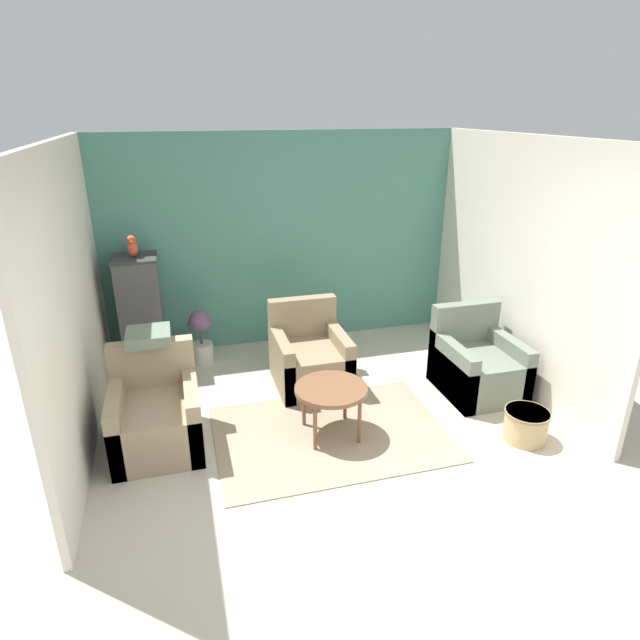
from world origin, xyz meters
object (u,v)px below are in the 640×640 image
object	(u,v)px
armchair_left	(157,417)
armchair_right	(477,366)
parrot	(132,247)
potted_plant	(201,335)
coffee_table	(331,392)
armchair_middle	(309,359)
birdcage	(141,315)
wicker_basket	(526,424)

from	to	relation	value
armchair_left	armchair_right	distance (m)	3.25
parrot	potted_plant	xyz separation A→B (m)	(0.63, -0.04, -1.08)
coffee_table	parrot	world-z (taller)	parrot
armchair_middle	birdcage	xyz separation A→B (m)	(-1.72, 0.88, 0.36)
birdcage	parrot	world-z (taller)	parrot
armchair_right	parrot	distance (m)	3.88
coffee_table	armchair_middle	world-z (taller)	armchair_middle
armchair_left	wicker_basket	distance (m)	3.31
coffee_table	armchair_middle	xyz separation A→B (m)	(0.06, 1.02, -0.16)
armchair_right	parrot	world-z (taller)	parrot
coffee_table	potted_plant	bearing A→B (deg)	119.15
armchair_left	birdcage	size ratio (longest dim) A/B	0.66
wicker_basket	potted_plant	bearing A→B (deg)	138.48
armchair_right	potted_plant	size ratio (longest dim) A/B	1.35
potted_plant	wicker_basket	size ratio (longest dim) A/B	1.63
armchair_right	birdcage	world-z (taller)	birdcage
potted_plant	wicker_basket	distance (m)	3.63
armchair_right	birdcage	size ratio (longest dim) A/B	0.66
parrot	wicker_basket	bearing A→B (deg)	-36.21
armchair_middle	wicker_basket	world-z (taller)	armchair_middle
coffee_table	parrot	distance (m)	2.71
armchair_middle	wicker_basket	distance (m)	2.25
potted_plant	armchair_left	bearing A→B (deg)	-107.21
parrot	armchair_left	bearing A→B (deg)	-85.35
birdcage	wicker_basket	bearing A→B (deg)	-36.18
armchair_middle	wicker_basket	bearing A→B (deg)	-44.05
armchair_left	armchair_middle	xyz separation A→B (m)	(1.59, 0.76, 0.00)
coffee_table	armchair_right	size ratio (longest dim) A/B	0.75
armchair_left	potted_plant	xyz separation A→B (m)	(0.49, 1.60, 0.06)
coffee_table	birdcage	world-z (taller)	birdcage
armchair_right	armchair_middle	bearing A→B (deg)	159.10
armchair_middle	potted_plant	xyz separation A→B (m)	(-1.09, 0.84, 0.06)
armchair_left	armchair_middle	distance (m)	1.76
wicker_basket	birdcage	bearing A→B (deg)	143.82
birdcage	wicker_basket	size ratio (longest dim) A/B	3.31
coffee_table	armchair_right	xyz separation A→B (m)	(1.72, 0.38, -0.16)
wicker_basket	armchair_left	bearing A→B (deg)	165.92
armchair_right	potted_plant	bearing A→B (deg)	151.91
birdcage	potted_plant	distance (m)	0.70
armchair_right	wicker_basket	distance (m)	0.94
coffee_table	armchair_middle	bearing A→B (deg)	86.55
armchair_middle	parrot	world-z (taller)	parrot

